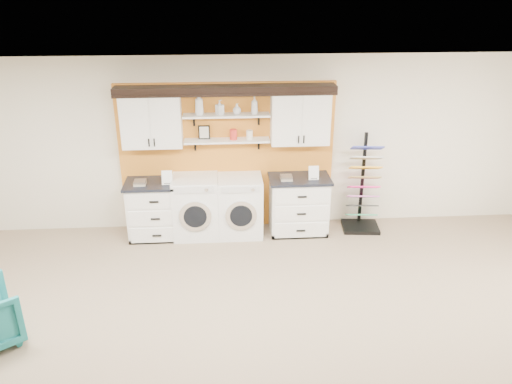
{
  "coord_description": "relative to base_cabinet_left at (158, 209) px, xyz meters",
  "views": [
    {
      "loc": [
        -0.07,
        -3.63,
        3.81
      ],
      "look_at": [
        0.34,
        2.3,
        1.29
      ],
      "focal_mm": 35.0,
      "sensor_mm": 36.0,
      "label": 1
    }
  ],
  "objects": [
    {
      "name": "wall_back",
      "position": [
        1.13,
        0.36,
        0.93
      ],
      "size": [
        10.0,
        0.0,
        10.0
      ],
      "primitive_type": "plane",
      "rotation": [
        1.57,
        0.0,
        0.0
      ],
      "color": "silver",
      "rests_on": "floor"
    },
    {
      "name": "accent_panel",
      "position": [
        1.13,
        0.32,
        0.73
      ],
      "size": [
        3.4,
        0.07,
        2.4
      ],
      "primitive_type": "cube",
      "color": "orange",
      "rests_on": "wall_back"
    },
    {
      "name": "dryer",
      "position": [
        1.31,
        -0.0,
        0.02
      ],
      "size": [
        0.69,
        0.71,
        0.97
      ],
      "color": "white",
      "rests_on": "floor"
    },
    {
      "name": "sample_rack",
      "position": [
        3.32,
        0.03,
        0.05
      ],
      "size": [
        0.63,
        0.55,
        1.61
      ],
      "rotation": [
        0.0,
        0.0,
        -0.1
      ],
      "color": "black",
      "rests_on": "floor"
    },
    {
      "name": "crown_molding",
      "position": [
        1.13,
        0.17,
        1.86
      ],
      "size": [
        3.3,
        0.41,
        0.13
      ],
      "color": "black",
      "rests_on": "wall_back"
    },
    {
      "name": "soap_bottle_c",
      "position": [
        1.29,
        0.16,
        1.56
      ],
      "size": [
        0.13,
        0.13,
        0.16
      ],
      "primitive_type": "imported",
      "rotation": [
        0.0,
        0.0,
        1.54
      ],
      "color": "silver",
      "rests_on": "shelf_upper"
    },
    {
      "name": "soap_bottle_d",
      "position": [
        1.56,
        0.16,
        1.61
      ],
      "size": [
        0.13,
        0.13,
        0.27
      ],
      "primitive_type": "imported",
      "rotation": [
        0.0,
        0.0,
        -2.84
      ],
      "color": "silver",
      "rests_on": "shelf_upper"
    },
    {
      "name": "upper_cabinet_right",
      "position": [
        2.26,
        0.15,
        1.41
      ],
      "size": [
        0.9,
        0.35,
        0.84
      ],
      "color": "white",
      "rests_on": "wall_back"
    },
    {
      "name": "canister_cream",
      "position": [
        1.48,
        0.16,
        1.15
      ],
      "size": [
        0.1,
        0.1,
        0.14
      ],
      "primitive_type": "cylinder",
      "color": "silver",
      "rests_on": "shelf_lower"
    },
    {
      "name": "canister_red",
      "position": [
        1.23,
        0.16,
        1.16
      ],
      "size": [
        0.11,
        0.11,
        0.16
      ],
      "primitive_type": "cylinder",
      "color": "red",
      "rests_on": "shelf_lower"
    },
    {
      "name": "picture_frame",
      "position": [
        0.78,
        0.21,
        1.19
      ],
      "size": [
        0.18,
        0.02,
        0.22
      ],
      "color": "black",
      "rests_on": "shelf_lower"
    },
    {
      "name": "washer",
      "position": [
        0.61,
        -0.0,
        0.03
      ],
      "size": [
        0.71,
        0.71,
        0.99
      ],
      "color": "white",
      "rests_on": "floor"
    },
    {
      "name": "ceiling",
      "position": [
        1.13,
        -3.64,
        2.33
      ],
      "size": [
        10.0,
        10.0,
        0.0
      ],
      "primitive_type": "plane",
      "rotation": [
        3.14,
        0.0,
        0.0
      ],
      "color": "white",
      "rests_on": "wall_back"
    },
    {
      "name": "upper_cabinet_left",
      "position": [
        0.0,
        0.15,
        1.41
      ],
      "size": [
        0.9,
        0.35,
        0.84
      ],
      "color": "white",
      "rests_on": "wall_back"
    },
    {
      "name": "shelf_upper",
      "position": [
        1.13,
        0.16,
        1.46
      ],
      "size": [
        1.32,
        0.28,
        0.03
      ],
      "primitive_type": "cube",
      "color": "white",
      "rests_on": "wall_back"
    },
    {
      "name": "base_cabinet_left",
      "position": [
        0.0,
        0.0,
        0.0
      ],
      "size": [
        0.95,
        0.66,
        0.93
      ],
      "color": "white",
      "rests_on": "floor"
    },
    {
      "name": "shelf_lower",
      "position": [
        1.13,
        0.16,
        1.06
      ],
      "size": [
        1.32,
        0.28,
        0.03
      ],
      "primitive_type": "cube",
      "color": "white",
      "rests_on": "wall_back"
    },
    {
      "name": "soap_bottle_b",
      "position": [
        1.03,
        0.16,
        1.59
      ],
      "size": [
        0.14,
        0.14,
        0.22
      ],
      "primitive_type": "imported",
      "rotation": [
        0.0,
        0.0,
        2.19
      ],
      "color": "silver",
      "rests_on": "shelf_upper"
    },
    {
      "name": "base_cabinet_right",
      "position": [
        2.26,
        -0.0,
        0.01
      ],
      "size": [
        0.97,
        0.66,
        0.95
      ],
      "color": "white",
      "rests_on": "floor"
    },
    {
      "name": "soap_bottle_a",
      "position": [
        0.72,
        0.16,
        1.65
      ],
      "size": [
        0.18,
        0.18,
        0.34
      ],
      "primitive_type": "imported",
      "rotation": [
        0.0,
        0.0,
        2.3
      ],
      "color": "silver",
      "rests_on": "shelf_upper"
    }
  ]
}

